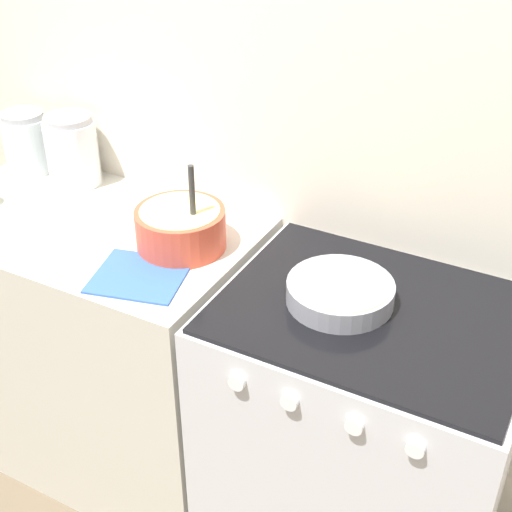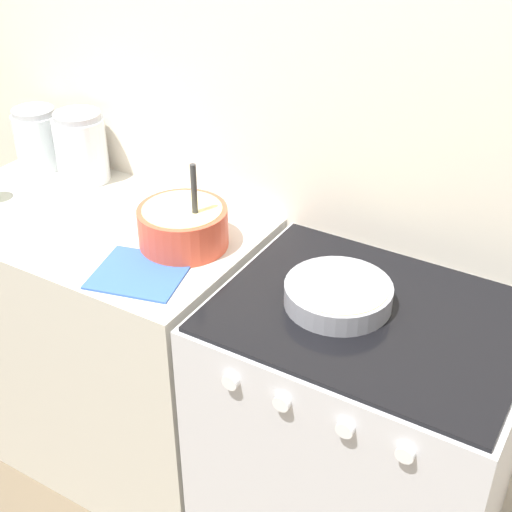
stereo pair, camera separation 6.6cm
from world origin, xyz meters
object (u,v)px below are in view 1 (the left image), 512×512
stove (359,443)px  storage_jar_left (27,146)px  baking_pan (340,292)px  mixing_bowl (181,226)px  storage_jar_middle (73,155)px

stove → storage_jar_left: storage_jar_left is taller
stove → baking_pan: baking_pan is taller
mixing_bowl → baking_pan: size_ratio=0.96×
stove → storage_jar_middle: storage_jar_middle is taller
baking_pan → stove: bearing=6.4°
stove → storage_jar_left: size_ratio=4.54×
stove → storage_jar_middle: bearing=169.8°
baking_pan → storage_jar_middle: (-1.00, 0.20, 0.07)m
storage_jar_middle → stove: bearing=-10.2°
baking_pan → storage_jar_left: size_ratio=1.30×
stove → mixing_bowl: (-0.57, 0.03, 0.52)m
stove → mixing_bowl: size_ratio=3.61×
stove → storage_jar_middle: size_ratio=4.05×
stove → baking_pan: (-0.09, -0.01, 0.49)m
storage_jar_left → baking_pan: bearing=-9.7°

